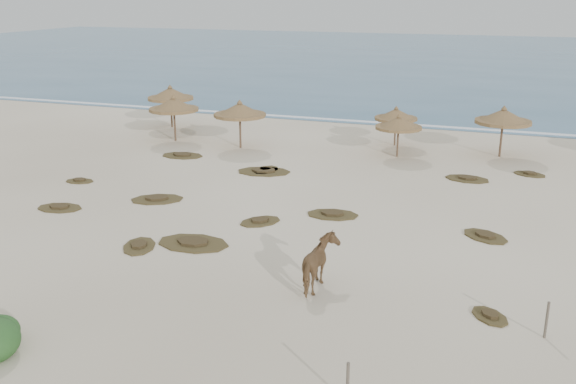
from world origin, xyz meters
name	(u,v)px	position (x,y,z in m)	size (l,w,h in m)	color
ground	(242,259)	(0.00, 0.00, 0.00)	(160.00, 160.00, 0.00)	#F5E6CA
ocean	(453,58)	(0.00, 75.00, 0.00)	(200.00, 100.00, 0.01)	#2A5A7E
foam_line	(384,123)	(0.00, 26.00, 0.00)	(70.00, 0.60, 0.01)	white
palapa_0	(170,94)	(-13.82, 19.64, 2.32)	(4.11, 4.11, 2.99)	brown
palapa_1	(174,105)	(-11.53, 16.00, 2.29)	(4.18, 4.18, 2.95)	brown
palapa_2	(240,110)	(-6.82, 15.61, 2.30)	(3.77, 3.77, 2.96)	brown
palapa_3	(396,115)	(1.97, 19.37, 1.92)	(3.22, 3.22, 2.47)	brown
palapa_4	(399,123)	(2.62, 16.62, 1.95)	(3.22, 3.22, 2.51)	brown
palapa_5	(503,117)	(8.23, 18.59, 2.32)	(4.20, 4.20, 2.99)	brown
horse	(320,264)	(3.34, -1.38, 0.86)	(0.93, 2.03, 1.72)	olive
fence_post_near	(348,383)	(5.69, -6.94, 0.54)	(0.08, 0.08, 1.08)	#6F6153
fence_post_far	(547,320)	(10.15, -2.24, 0.55)	(0.08, 0.08, 1.10)	#6F6153
scrub_0	(60,207)	(-9.81, 2.42, 0.05)	(2.19, 1.58, 0.16)	brown
scrub_1	(157,199)	(-6.36, 4.91, 0.05)	(2.84, 2.45, 0.16)	brown
scrub_2	(260,221)	(-0.78, 3.74, 0.05)	(2.05, 2.14, 0.16)	brown
scrub_3	(333,214)	(1.84, 5.58, 0.05)	(2.42, 1.76, 0.16)	brown
scrub_4	(485,236)	(8.16, 5.11, 0.05)	(2.30, 2.16, 0.16)	brown
scrub_6	(182,155)	(-9.18, 12.56, 0.05)	(2.58, 1.79, 0.16)	brown
scrub_7	(467,179)	(6.86, 13.11, 0.05)	(2.38, 1.70, 0.16)	brown
scrub_8	(80,181)	(-11.57, 6.20, 0.05)	(1.55, 1.13, 0.16)	brown
scrub_9	(193,243)	(-2.30, 0.66, 0.05)	(2.89, 1.93, 0.16)	brown
scrub_10	(530,174)	(9.87, 15.08, 0.05)	(1.88, 1.51, 0.16)	brown
scrub_11	(139,246)	(-4.08, -0.28, 0.05)	(1.79, 2.15, 0.16)	brown
scrub_12	(490,316)	(8.65, -1.54, 0.05)	(1.52, 1.58, 0.16)	brown
scrub_13	(266,170)	(-3.44, 11.22, 0.05)	(1.39, 1.98, 0.16)	brown
scrub_15	(264,171)	(-3.45, 10.93, 0.05)	(3.15, 2.35, 0.16)	brown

